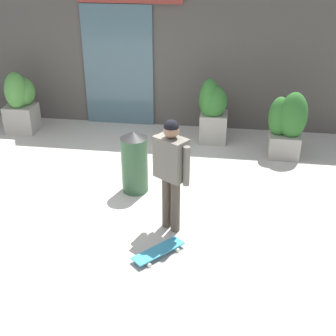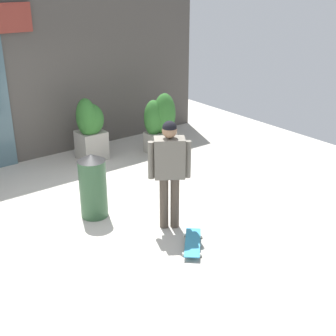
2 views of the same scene
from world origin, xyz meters
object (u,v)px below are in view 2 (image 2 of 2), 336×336
planter_box_left (90,128)px  trash_bin (93,185)px  skateboarder (169,164)px  skateboard (193,243)px  planter_box_right (160,123)px

planter_box_left → trash_bin: 2.40m
skateboarder → skateboard: bearing=26.1°
planter_box_left → planter_box_right: 1.47m
skateboarder → planter_box_right: skateboarder is taller
planter_box_left → planter_box_right: (1.39, -0.48, -0.04)m
skateboarder → trash_bin: bearing=-110.5°
skateboarder → trash_bin: skateboarder is taller
skateboard → planter_box_left: planter_box_left is taller
skateboarder → planter_box_left: bearing=-153.7°
planter_box_left → trash_bin: (-1.10, -2.13, -0.16)m
skateboarder → trash_bin: 1.32m
planter_box_left → trash_bin: planter_box_left is taller
planter_box_left → planter_box_right: planter_box_left is taller
skateboarder → planter_box_left: skateboarder is taller
planter_box_right → trash_bin: planter_box_right is taller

